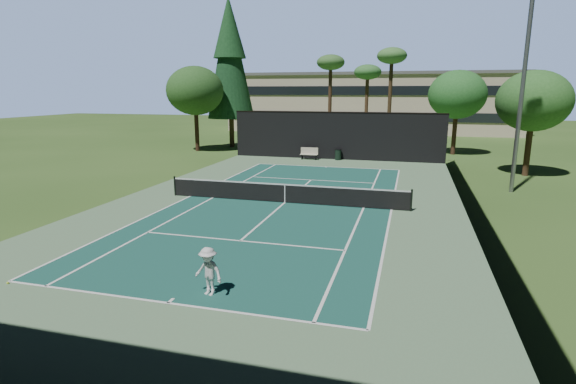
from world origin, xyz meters
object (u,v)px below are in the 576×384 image
at_px(player, 208,271).
at_px(tennis_ball_c, 342,191).
at_px(tennis_ball_a, 8,283).
at_px(tennis_net, 285,193).
at_px(tennis_ball_d, 261,183).
at_px(park_bench, 309,153).
at_px(tennis_ball_b, 241,196).
at_px(trash_bin, 338,154).

height_order(player, tennis_ball_c, player).
bearing_deg(tennis_ball_a, player, 8.80).
relative_size(tennis_net, tennis_ball_d, 195.80).
xyz_separation_m(tennis_ball_c, park_bench, (-4.64, 11.92, 0.52)).
xyz_separation_m(tennis_ball_b, trash_bin, (2.99, 15.04, 0.44)).
relative_size(tennis_net, tennis_ball_a, 169.19).
xyz_separation_m(tennis_net, tennis_ball_d, (-2.85, 4.48, -0.52)).
bearing_deg(tennis_ball_d, tennis_net, -57.52).
bearing_deg(trash_bin, tennis_ball_d, -105.66).
bearing_deg(tennis_ball_a, tennis_ball_d, 81.31).
xyz_separation_m(tennis_ball_d, trash_bin, (3.14, 11.20, 0.45)).
distance_m(tennis_net, player, 11.09).
xyz_separation_m(tennis_ball_b, park_bench, (0.55, 14.68, 0.51)).
bearing_deg(player, tennis_ball_c, 98.82).
bearing_deg(park_bench, tennis_ball_a, -96.71).
relative_size(tennis_net, trash_bin, 13.65).
bearing_deg(tennis_ball_d, player, -76.57).
relative_size(player, park_bench, 0.95).
bearing_deg(tennis_net, park_bench, 98.01).
relative_size(tennis_net, park_bench, 8.60).
bearing_deg(tennis_ball_c, tennis_ball_a, -117.01).
xyz_separation_m(player, tennis_ball_a, (-6.23, -0.96, -0.68)).
distance_m(tennis_ball_b, trash_bin, 15.34).
distance_m(tennis_net, tennis_ball_b, 2.83).
bearing_deg(tennis_ball_c, park_bench, 111.27).
distance_m(park_bench, trash_bin, 2.47).
relative_size(player, trash_bin, 1.52).
bearing_deg(trash_bin, player, -88.77).
distance_m(player, tennis_ball_d, 15.99).
bearing_deg(tennis_net, tennis_ball_d, 122.48).
distance_m(tennis_net, tennis_ball_d, 5.34).
distance_m(player, tennis_ball_b, 12.25).
xyz_separation_m(player, park_bench, (-3.01, 26.38, -0.17)).
relative_size(tennis_net, tennis_ball_b, 181.50).
xyz_separation_m(tennis_ball_a, tennis_ball_d, (2.52, 16.51, -0.01)).
relative_size(tennis_ball_b, park_bench, 0.05).
bearing_deg(tennis_net, player, -85.56).
xyz_separation_m(tennis_net, tennis_ball_b, (-2.71, 0.64, -0.52)).
relative_size(tennis_ball_b, tennis_ball_c, 1.13).
xyz_separation_m(tennis_ball_d, park_bench, (0.70, 10.84, 0.51)).
relative_size(tennis_ball_b, tennis_ball_d, 1.08).
bearing_deg(tennis_ball_a, tennis_net, 65.91).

